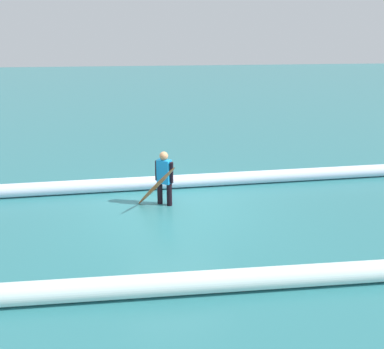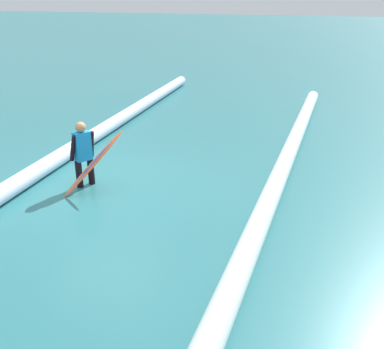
% 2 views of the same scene
% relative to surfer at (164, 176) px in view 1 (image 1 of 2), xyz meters
% --- Properties ---
extents(ground_plane, '(128.25, 128.25, 0.00)m').
position_rel_surfer_xyz_m(ground_plane, '(-0.16, 0.37, -0.79)').
color(ground_plane, '#2D7479').
extents(surfer, '(0.44, 0.43, 1.42)m').
position_rel_surfer_xyz_m(surfer, '(0.00, 0.00, 0.00)').
color(surfer, black).
rests_on(surfer, ground_plane).
extents(surfboard, '(1.05, 1.21, 1.29)m').
position_rel_surfer_xyz_m(surfboard, '(0.26, 0.36, -0.15)').
color(surfboard, '#E55926').
rests_on(surfboard, ground_plane).
extents(wave_crest_foreground, '(21.72, 0.69, 0.38)m').
position_rel_surfer_xyz_m(wave_crest_foreground, '(-0.01, -1.20, -0.60)').
color(wave_crest_foreground, white).
rests_on(wave_crest_foreground, ground_plane).
extents(wave_crest_midground, '(17.64, 1.59, 0.38)m').
position_rel_surfer_xyz_m(wave_crest_midground, '(-0.44, 3.99, -0.59)').
color(wave_crest_midground, white).
rests_on(wave_crest_midground, ground_plane).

